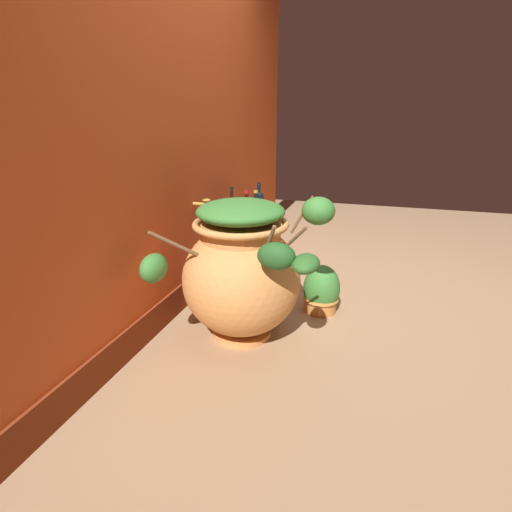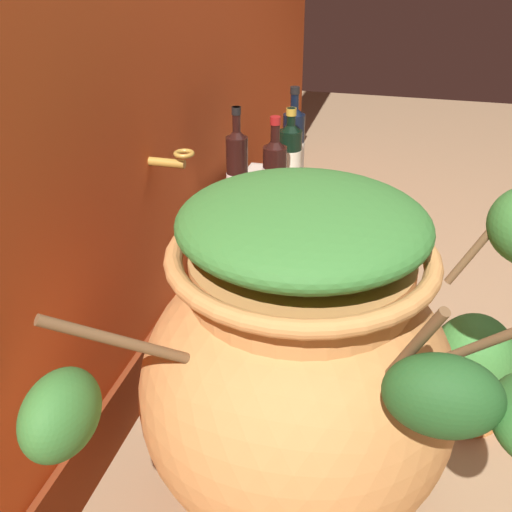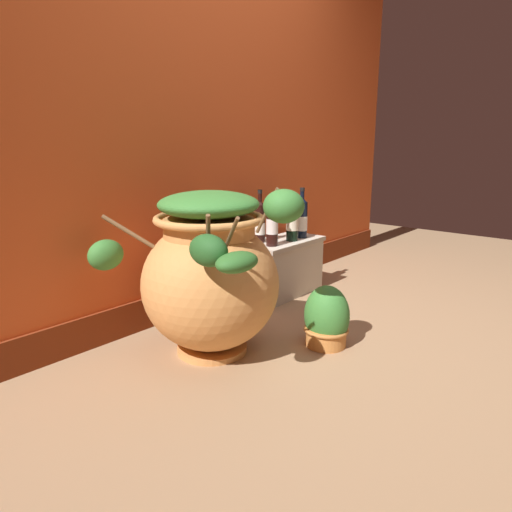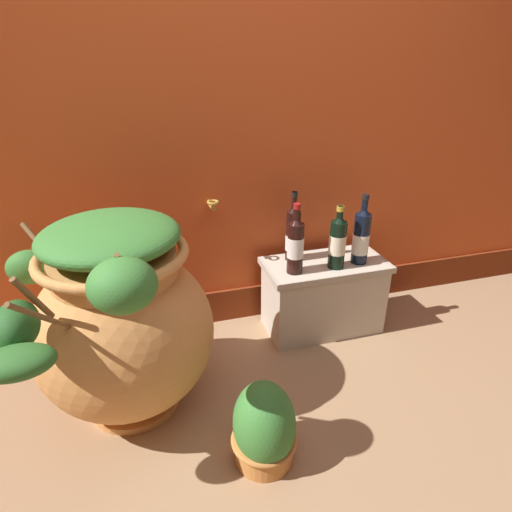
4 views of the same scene
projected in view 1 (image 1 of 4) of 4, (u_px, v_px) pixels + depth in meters
ground_plane at (350, 311)px, 2.59m from camera, size 7.00×7.00×0.00m
back_wall at (177, 107)px, 2.49m from camera, size 4.40×0.33×2.60m
terracotta_urn at (242, 270)px, 2.18m from camera, size 0.78×0.90×0.85m
stone_ledge at (248, 248)px, 3.21m from camera, size 0.61×0.31×0.38m
wine_bottle_left at (232, 214)px, 2.99m from camera, size 0.07×0.07×0.35m
wine_bottle_middle at (256, 211)px, 3.11m from camera, size 0.08×0.08×0.31m
wine_bottle_right at (259, 207)px, 3.23m from camera, size 0.08×0.08×0.35m
wine_bottle_back at (247, 216)px, 2.92m from camera, size 0.08×0.08×0.34m
potted_shrub at (321, 292)px, 2.56m from camera, size 0.23×0.24×0.32m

